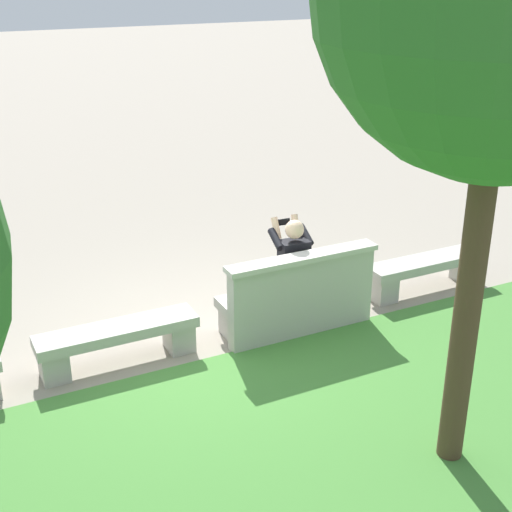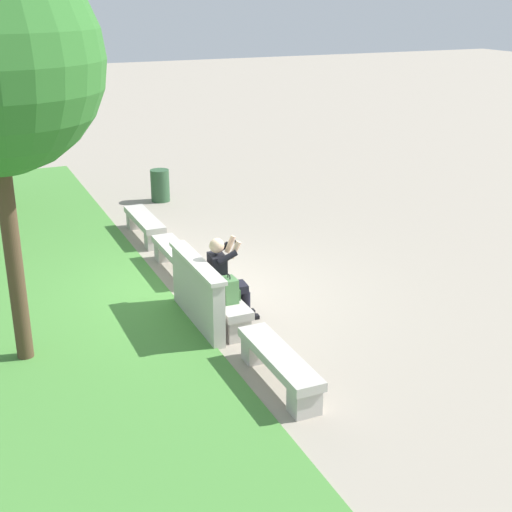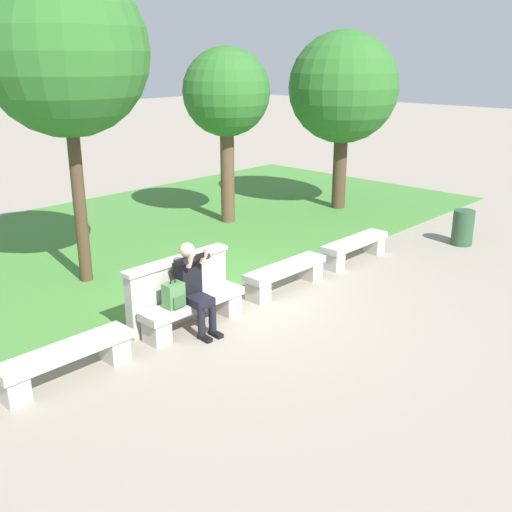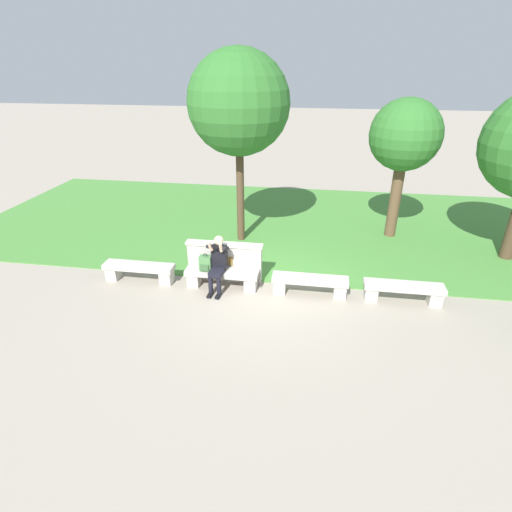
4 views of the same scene
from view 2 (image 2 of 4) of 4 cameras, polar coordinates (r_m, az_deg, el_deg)
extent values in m
plane|color=gray|center=(11.74, -4.76, -3.06)|extent=(80.00, 80.00, 0.00)
cube|color=#B7B2A8|center=(8.96, 1.87, -8.10)|extent=(1.75, 0.40, 0.12)
cube|color=#B7B2A8|center=(8.54, 3.90, -11.46)|extent=(0.28, 0.34, 0.33)
cube|color=#B7B2A8|center=(9.62, 0.05, -7.47)|extent=(0.28, 0.34, 0.33)
cube|color=#B7B2A8|center=(10.68, -2.97, -3.20)|extent=(1.75, 0.40, 0.12)
cube|color=#B7B2A8|center=(10.19, -1.54, -5.79)|extent=(0.28, 0.34, 0.33)
cube|color=#B7B2A8|center=(11.37, -4.20, -2.94)|extent=(0.28, 0.34, 0.33)
cube|color=#B7B2A8|center=(12.51, -6.39, 0.33)|extent=(1.75, 0.40, 0.12)
cube|color=#B7B2A8|center=(11.98, -5.33, -1.73)|extent=(0.28, 0.34, 0.33)
cube|color=#B7B2A8|center=(13.22, -7.27, 0.36)|extent=(0.28, 0.34, 0.33)
cube|color=#B7B2A8|center=(14.42, -8.93, 2.94)|extent=(1.75, 0.40, 0.12)
cube|color=#B7B2A8|center=(13.85, -8.11, 1.26)|extent=(0.28, 0.34, 0.33)
cube|color=#B7B2A8|center=(15.13, -9.58, 2.84)|extent=(0.28, 0.34, 0.33)
cube|color=#B7B2A8|center=(10.54, -4.70, -3.07)|extent=(1.81, 0.18, 0.95)
cube|color=beige|center=(10.35, -4.78, -0.50)|extent=(1.87, 0.24, 0.06)
cube|color=brown|center=(10.53, -4.22, -2.41)|extent=(0.44, 0.02, 0.22)
cube|color=black|center=(10.82, -0.39, -4.93)|extent=(0.12, 0.25, 0.06)
cylinder|color=black|center=(10.71, -0.74, -3.97)|extent=(0.11, 0.11, 0.42)
cube|color=black|center=(10.99, -0.73, -4.51)|extent=(0.12, 0.25, 0.06)
cylinder|color=black|center=(10.88, -1.08, -3.56)|extent=(0.11, 0.11, 0.42)
cube|color=black|center=(10.64, -1.89, -2.58)|extent=(0.33, 0.44, 0.12)
cube|color=black|center=(10.47, -3.11, -1.33)|extent=(0.36, 0.24, 0.56)
sphere|color=beige|center=(10.32, -3.15, 0.84)|extent=(0.22, 0.22, 0.22)
cylinder|color=black|center=(10.22, -2.30, -0.12)|extent=(0.11, 0.32, 0.21)
cylinder|color=beige|center=(10.29, -1.67, 0.51)|extent=(0.11, 0.19, 0.27)
cylinder|color=black|center=(10.56, -2.91, 0.56)|extent=(0.11, 0.32, 0.21)
cylinder|color=beige|center=(10.51, -2.09, 0.94)|extent=(0.09, 0.19, 0.27)
cube|color=black|center=(10.41, -1.57, 0.97)|extent=(0.15, 0.02, 0.08)
cube|color=#4C7F47|center=(10.27, -2.16, -2.73)|extent=(0.28, 0.20, 0.36)
cube|color=#395F35|center=(10.33, -1.59, -3.00)|extent=(0.20, 0.06, 0.16)
torus|color=black|center=(10.19, -2.18, -1.70)|extent=(0.10, 0.02, 0.10)
cylinder|color=#4C3826|center=(9.63, -18.90, 0.39)|extent=(0.22, 0.22, 3.10)
cylinder|color=#2D5133|center=(16.96, -7.68, 5.61)|extent=(0.44, 0.44, 0.75)
camera|label=1|loc=(13.32, -39.12, 13.53)|focal=50.00mm
camera|label=3|loc=(10.46, 45.10, 10.20)|focal=42.00mm
camera|label=4|loc=(16.10, 23.40, 19.88)|focal=28.00mm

